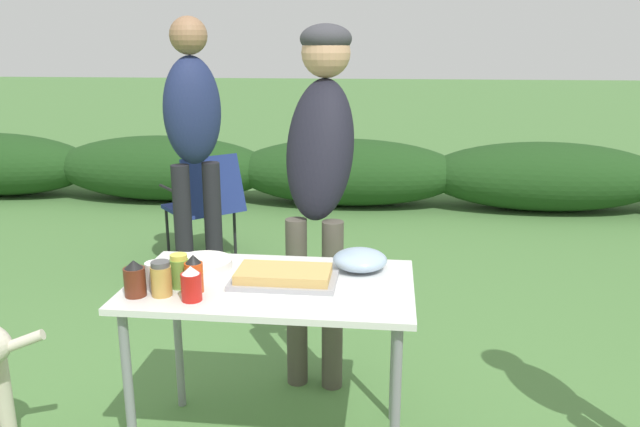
{
  "coord_description": "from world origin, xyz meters",
  "views": [
    {
      "loc": [
        0.45,
        -2.23,
        1.63
      ],
      "look_at": [
        0.14,
        0.49,
        0.89
      ],
      "focal_mm": 35.0,
      "sensor_mm": 36.0,
      "label": 1
    }
  ],
  "objects_px": {
    "camp_chair_green_behind_table": "(205,200)",
    "spice_jar": "(161,279)",
    "plate_stack": "(202,264)",
    "bbq_sauce_bottle": "(135,279)",
    "hot_sauce_bottle": "(194,274)",
    "food_tray": "(284,277)",
    "mixing_bowl": "(360,260)",
    "standing_person_in_olive_jacket": "(193,129)",
    "folding_table": "(271,301)",
    "standing_person_with_beanie": "(320,156)",
    "ketchup_bottle": "(191,284)",
    "paper_cup_stack": "(156,275)",
    "relish_jar": "(179,271)"
  },
  "relations": [
    {
      "from": "paper_cup_stack",
      "to": "camp_chair_green_behind_table",
      "type": "xyz_separation_m",
      "value": [
        -0.55,
        2.43,
        -0.32
      ]
    },
    {
      "from": "food_tray",
      "to": "spice_jar",
      "type": "xyz_separation_m",
      "value": [
        -0.42,
        -0.17,
        0.04
      ]
    },
    {
      "from": "relish_jar",
      "to": "standing_person_in_olive_jacket",
      "type": "bearing_deg",
      "value": 105.64
    },
    {
      "from": "folding_table",
      "to": "ketchup_bottle",
      "type": "bearing_deg",
      "value": -140.65
    },
    {
      "from": "mixing_bowl",
      "to": "standing_person_in_olive_jacket",
      "type": "height_order",
      "value": "standing_person_in_olive_jacket"
    },
    {
      "from": "mixing_bowl",
      "to": "standing_person_with_beanie",
      "type": "height_order",
      "value": "standing_person_with_beanie"
    },
    {
      "from": "food_tray",
      "to": "paper_cup_stack",
      "type": "relative_size",
      "value": 4.02
    },
    {
      "from": "relish_jar",
      "to": "standing_person_in_olive_jacket",
      "type": "relative_size",
      "value": 0.07
    },
    {
      "from": "folding_table",
      "to": "plate_stack",
      "type": "bearing_deg",
      "value": 157.04
    },
    {
      "from": "plate_stack",
      "to": "paper_cup_stack",
      "type": "xyz_separation_m",
      "value": [
        -0.11,
        -0.24,
        0.03
      ]
    },
    {
      "from": "folding_table",
      "to": "food_tray",
      "type": "bearing_deg",
      "value": -3.61
    },
    {
      "from": "ketchup_bottle",
      "to": "mixing_bowl",
      "type": "bearing_deg",
      "value": 33.64
    },
    {
      "from": "bbq_sauce_bottle",
      "to": "hot_sauce_bottle",
      "type": "relative_size",
      "value": 0.95
    },
    {
      "from": "spice_jar",
      "to": "folding_table",
      "type": "bearing_deg",
      "value": 24.64
    },
    {
      "from": "food_tray",
      "to": "folding_table",
      "type": "bearing_deg",
      "value": 176.39
    },
    {
      "from": "paper_cup_stack",
      "to": "bbq_sauce_bottle",
      "type": "distance_m",
      "value": 0.1
    },
    {
      "from": "mixing_bowl",
      "to": "relish_jar",
      "type": "height_order",
      "value": "relish_jar"
    },
    {
      "from": "folding_table",
      "to": "mixing_bowl",
      "type": "relative_size",
      "value": 4.95
    },
    {
      "from": "plate_stack",
      "to": "paper_cup_stack",
      "type": "relative_size",
      "value": 2.43
    },
    {
      "from": "spice_jar",
      "to": "standing_person_with_beanie",
      "type": "relative_size",
      "value": 0.08
    },
    {
      "from": "plate_stack",
      "to": "bbq_sauce_bottle",
      "type": "relative_size",
      "value": 1.78
    },
    {
      "from": "mixing_bowl",
      "to": "ketchup_bottle",
      "type": "xyz_separation_m",
      "value": [
        -0.58,
        -0.39,
        0.02
      ]
    },
    {
      "from": "mixing_bowl",
      "to": "camp_chair_green_behind_table",
      "type": "distance_m",
      "value": 2.53
    },
    {
      "from": "spice_jar",
      "to": "paper_cup_stack",
      "type": "bearing_deg",
      "value": 124.35
    },
    {
      "from": "food_tray",
      "to": "standing_person_with_beanie",
      "type": "relative_size",
      "value": 0.24
    },
    {
      "from": "spice_jar",
      "to": "relish_jar",
      "type": "height_order",
      "value": "same"
    },
    {
      "from": "plate_stack",
      "to": "bbq_sauce_bottle",
      "type": "height_order",
      "value": "bbq_sauce_bottle"
    },
    {
      "from": "food_tray",
      "to": "paper_cup_stack",
      "type": "bearing_deg",
      "value": -167.82
    },
    {
      "from": "camp_chair_green_behind_table",
      "to": "bbq_sauce_bottle",
      "type": "bearing_deg",
      "value": -120.56
    },
    {
      "from": "plate_stack",
      "to": "hot_sauce_bottle",
      "type": "bearing_deg",
      "value": -79.35
    },
    {
      "from": "camp_chair_green_behind_table",
      "to": "spice_jar",
      "type": "bearing_deg",
      "value": -118.42
    },
    {
      "from": "spice_jar",
      "to": "standing_person_in_olive_jacket",
      "type": "distance_m",
      "value": 1.99
    },
    {
      "from": "folding_table",
      "to": "standing_person_with_beanie",
      "type": "bearing_deg",
      "value": 79.97
    },
    {
      "from": "ketchup_bottle",
      "to": "bbq_sauce_bottle",
      "type": "xyz_separation_m",
      "value": [
        -0.22,
        0.02,
        0.0
      ]
    },
    {
      "from": "food_tray",
      "to": "hot_sauce_bottle",
      "type": "height_order",
      "value": "hot_sauce_bottle"
    },
    {
      "from": "paper_cup_stack",
      "to": "standing_person_in_olive_jacket",
      "type": "xyz_separation_m",
      "value": [
        -0.42,
        1.84,
        0.31
      ]
    },
    {
      "from": "mixing_bowl",
      "to": "standing_person_in_olive_jacket",
      "type": "xyz_separation_m",
      "value": [
        -1.18,
        1.55,
        0.32
      ]
    },
    {
      "from": "standing_person_in_olive_jacket",
      "to": "spice_jar",
      "type": "bearing_deg",
      "value": -108.67
    },
    {
      "from": "mixing_bowl",
      "to": "hot_sauce_bottle",
      "type": "relative_size",
      "value": 1.53
    },
    {
      "from": "hot_sauce_bottle",
      "to": "standing_person_with_beanie",
      "type": "distance_m",
      "value": 0.93
    },
    {
      "from": "food_tray",
      "to": "bbq_sauce_bottle",
      "type": "height_order",
      "value": "bbq_sauce_bottle"
    },
    {
      "from": "standing_person_with_beanie",
      "to": "standing_person_in_olive_jacket",
      "type": "relative_size",
      "value": 0.96
    },
    {
      "from": "food_tray",
      "to": "camp_chair_green_behind_table",
      "type": "distance_m",
      "value": 2.56
    },
    {
      "from": "plate_stack",
      "to": "ketchup_bottle",
      "type": "bearing_deg",
      "value": -79.3
    },
    {
      "from": "ketchup_bottle",
      "to": "bbq_sauce_bottle",
      "type": "distance_m",
      "value": 0.22
    },
    {
      "from": "food_tray",
      "to": "standing_person_with_beanie",
      "type": "xyz_separation_m",
      "value": [
        0.07,
        0.67,
        0.36
      ]
    },
    {
      "from": "mixing_bowl",
      "to": "paper_cup_stack",
      "type": "relative_size",
      "value": 2.2
    },
    {
      "from": "standing_person_with_beanie",
      "to": "ketchup_bottle",
      "type": "bearing_deg",
      "value": -107.26
    },
    {
      "from": "relish_jar",
      "to": "hot_sauce_bottle",
      "type": "distance_m",
      "value": 0.08
    },
    {
      "from": "spice_jar",
      "to": "hot_sauce_bottle",
      "type": "height_order",
      "value": "hot_sauce_bottle"
    }
  ]
}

